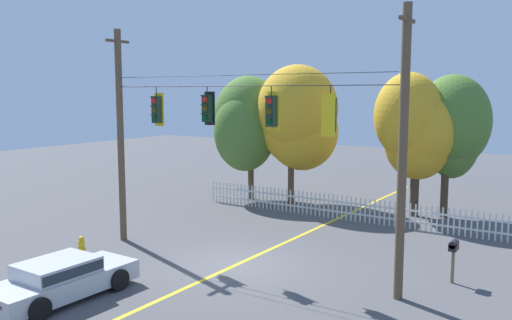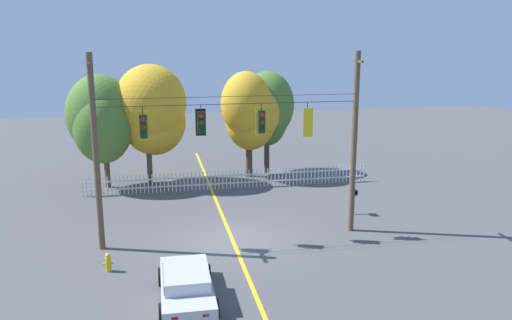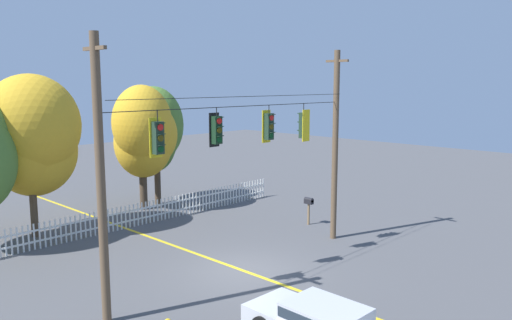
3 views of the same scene
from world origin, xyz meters
name	(u,v)px [view 1 (image 1 of 3)]	position (x,y,z in m)	size (l,w,h in m)	color
ground	(238,264)	(0.00, 0.00, 0.00)	(80.00, 80.00, 0.00)	#4C4C4F
lane_centerline_stripe	(238,264)	(0.00, 0.00, 0.00)	(0.16, 36.00, 0.01)	gold
signal_support_span	(237,142)	(0.00, 0.00, 4.16)	(11.32, 1.10, 8.14)	brown
traffic_signal_northbound_primary	(157,109)	(-3.60, 0.01, 5.16)	(0.43, 0.38, 1.43)	black
traffic_signal_northbound_secondary	(207,108)	(-1.25, 0.01, 5.24)	(0.43, 0.38, 1.32)	black
traffic_signal_southbound_primary	(272,111)	(1.31, 0.01, 5.20)	(0.43, 0.38, 1.39)	black
traffic_signal_eastbound_side	(330,115)	(3.34, -0.01, 5.12)	(0.43, 0.38, 1.49)	black
white_picket_fence	(360,210)	(1.12, 7.89, 0.55)	(16.70, 0.06, 1.10)	silver
autumn_maple_near_fence	(249,123)	(-6.06, 9.55, 4.16)	(3.90, 3.95, 6.66)	brown
autumn_maple_mid	(297,118)	(-3.30, 9.91, 4.44)	(4.18, 4.11, 7.19)	brown
autumn_oak_far_east	(415,128)	(2.73, 10.22, 4.13)	(3.71, 3.49, 6.69)	#473828
autumn_maple_far_west	(452,126)	(4.11, 11.30, 4.25)	(3.45, 3.21, 6.61)	#473828
parked_car	(61,278)	(-2.36, -5.26, 0.60)	(1.91, 4.26, 1.15)	#B7BABF
fire_hydrant	(82,247)	(-5.11, -2.35, 0.36)	(0.38, 0.22, 0.74)	gold
roadside_mailbox	(454,248)	(6.50, 2.13, 1.09)	(0.25, 0.44, 1.33)	brown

